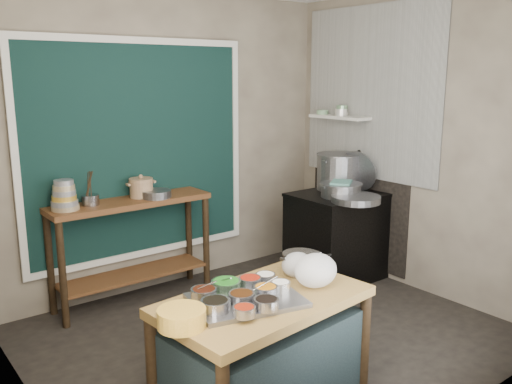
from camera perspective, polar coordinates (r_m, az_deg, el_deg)
floor at (r=4.49m, az=1.32°, el=-14.86°), size 3.50×3.00×0.02m
back_wall at (r=5.29m, az=-9.00°, el=5.23°), size 3.50×0.02×2.80m
left_wall at (r=3.25m, az=-23.43°, el=-0.07°), size 0.02×3.00×2.80m
right_wall at (r=5.32m, az=16.36°, el=4.93°), size 0.02×3.00×2.80m
curtain_panel at (r=5.10m, az=-12.21°, el=4.28°), size 2.10×0.02×1.90m
curtain_frame at (r=5.09m, az=-12.16°, el=4.27°), size 2.22×0.03×2.02m
tile_panel at (r=5.60m, az=11.89°, el=10.14°), size 0.02×1.70×1.70m
soot_patch at (r=5.83m, az=10.67°, el=-1.17°), size 0.01×1.30×1.30m
wall_shelf at (r=5.74m, az=8.80°, el=7.80°), size 0.22×0.70×0.03m
prep_table at (r=3.43m, az=0.78°, el=-16.72°), size 1.31×0.84×0.75m
back_counter at (r=5.05m, az=-12.87°, el=-6.06°), size 1.45×0.40×0.95m
stove_block at (r=5.56m, az=8.64°, el=-4.71°), size 0.90×0.68×0.85m
stove_top at (r=5.44m, az=8.79°, el=-0.28°), size 0.92×0.69×0.03m
condiment_tray at (r=3.18m, az=-1.03°, el=-11.32°), size 0.71×0.57×0.03m
condiment_bowls at (r=3.16m, az=-1.61°, el=-10.60°), size 0.62×0.49×0.07m
yellow_basin at (r=2.92m, az=-7.83°, el=-12.99°), size 0.31×0.31×0.10m
saucepan at (r=3.62m, az=4.72°, el=-7.47°), size 0.28×0.28×0.14m
plastic_bag_a at (r=3.39m, az=6.30°, el=-8.20°), size 0.33×0.31×0.21m
plastic_bag_b at (r=3.56m, az=4.32°, el=-7.62°), size 0.23×0.20×0.16m
bowl_stack at (r=4.67m, az=-19.49°, el=-0.50°), size 0.22×0.22×0.25m
utensil_cup at (r=4.80m, az=-17.05°, el=-0.80°), size 0.17×0.17×0.09m
ceramic_crock at (r=4.99m, az=-11.98°, el=0.34°), size 0.23×0.23×0.15m
wide_bowl at (r=4.95m, az=-10.45°, el=-0.20°), size 0.33×0.33×0.07m
stock_pot at (r=5.58m, az=8.69°, el=2.12°), size 0.52×0.52×0.37m
pot_lid at (r=5.51m, az=10.57°, el=2.17°), size 0.20×0.44×0.42m
steamer at (r=5.27m, az=8.94°, el=0.21°), size 0.49×0.49×0.13m
green_cloth at (r=5.25m, az=8.97°, el=1.03°), size 0.30×0.29×0.02m
shallow_pan at (r=5.08m, az=10.47°, el=-0.72°), size 0.47×0.47×0.06m
shelf_bowl_stack at (r=5.72m, az=8.99°, el=8.43°), size 0.13×0.13×0.11m
shelf_bowl_green at (r=5.92m, az=7.01°, el=8.34°), size 0.15×0.15×0.04m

